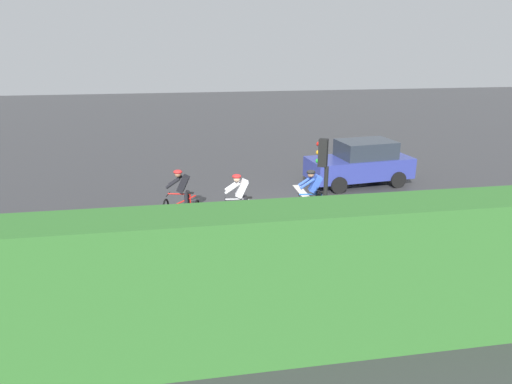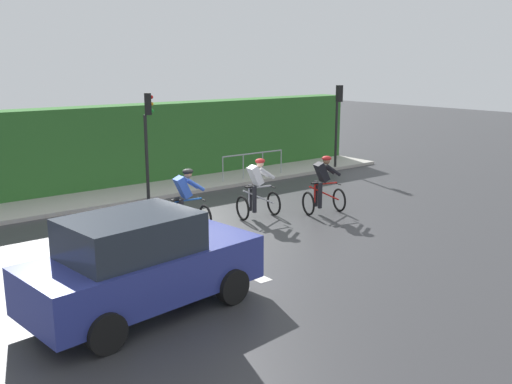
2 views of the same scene
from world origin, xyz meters
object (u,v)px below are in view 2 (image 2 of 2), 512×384
object	(u,v)px
traffic_light_near_crossing	(148,131)
traffic_light_far_junction	(338,114)
cyclist_second	(257,190)
pedestrian_railing_kerbside	(253,160)
cyclist_mid	(185,203)
car_navy	(141,264)
cyclist_lead	(323,186)

from	to	relation	value
traffic_light_near_crossing	traffic_light_far_junction	size ratio (longest dim) A/B	1.00
cyclist_second	pedestrian_railing_kerbside	xyz separation A→B (m)	(-4.08, 3.03, -0.04)
cyclist_second	cyclist_mid	size ratio (longest dim) A/B	1.00
traffic_light_far_junction	pedestrian_railing_kerbside	xyz separation A→B (m)	(-0.36, -3.96, -1.47)
car_navy	pedestrian_railing_kerbside	world-z (taller)	car_navy
traffic_light_far_junction	cyclist_lead	bearing A→B (deg)	-49.29
cyclist_mid	car_navy	world-z (taller)	car_navy
traffic_light_near_crossing	pedestrian_railing_kerbside	world-z (taller)	traffic_light_near_crossing
traffic_light_near_crossing	pedestrian_railing_kerbside	size ratio (longest dim) A/B	1.25
traffic_light_near_crossing	traffic_light_far_junction	world-z (taller)	same
traffic_light_far_junction	car_navy	bearing A→B (deg)	-59.48
cyclist_lead	car_navy	xyz separation A→B (m)	(2.76, -7.08, 0.08)
cyclist_lead	traffic_light_near_crossing	distance (m)	5.45
cyclist_lead	traffic_light_far_junction	distance (m)	7.06
cyclist_lead	traffic_light_far_junction	world-z (taller)	traffic_light_far_junction
car_navy	traffic_light_near_crossing	size ratio (longest dim) A/B	1.28
cyclist_mid	traffic_light_far_junction	distance (m)	10.18
traffic_light_near_crossing	pedestrian_railing_kerbside	distance (m)	4.88
pedestrian_railing_kerbside	cyclist_lead	bearing A→B (deg)	-14.75
cyclist_mid	pedestrian_railing_kerbside	size ratio (longest dim) A/B	0.62
cyclist_second	cyclist_mid	xyz separation A→B (m)	(0.07, -2.35, 0.00)
cyclist_second	car_navy	bearing A→B (deg)	-56.35
car_navy	cyclist_lead	bearing A→B (deg)	111.26
cyclist_mid	traffic_light_near_crossing	distance (m)	3.75
cyclist_lead	traffic_light_far_junction	size ratio (longest dim) A/B	0.50
cyclist_lead	traffic_light_near_crossing	xyz separation A→B (m)	(-4.09, -3.30, 1.43)
cyclist_mid	traffic_light_near_crossing	xyz separation A→B (m)	(-3.37, 0.80, 1.43)
cyclist_second	traffic_light_far_junction	size ratio (longest dim) A/B	0.50
cyclist_lead	traffic_light_far_junction	bearing A→B (deg)	130.71
cyclist_lead	cyclist_second	bearing A→B (deg)	-114.40
traffic_light_far_junction	pedestrian_railing_kerbside	bearing A→B (deg)	-95.18
cyclist_lead	pedestrian_railing_kerbside	distance (m)	5.04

